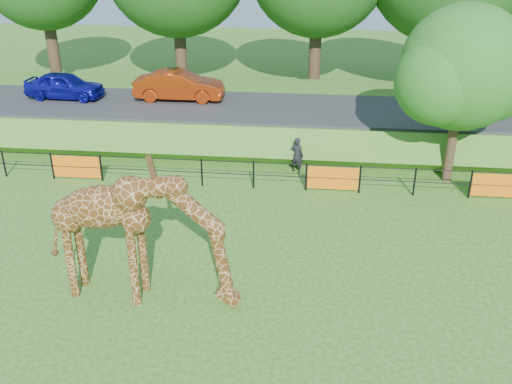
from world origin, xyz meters
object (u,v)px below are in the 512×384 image
giraffe (142,238)px  car_blue (64,85)px  visitor (297,155)px  tree_east (465,72)px  car_red (179,85)px

giraffe → car_blue: giraffe is taller
visitor → giraffe: bearing=90.2°
visitor → tree_east: 6.99m
giraffe → car_blue: (-7.95, 13.71, 0.22)m
tree_east → visitor: bearing=178.8°
car_blue → tree_east: (17.61, -4.76, 2.22)m
car_red → tree_east: 13.21m
car_blue → giraffe: bearing=-147.0°
tree_east → giraffe: bearing=-137.2°
giraffe → car_red: giraffe is taller
visitor → car_red: bearing=-17.9°
visitor → tree_east: (6.03, -0.13, 3.54)m
tree_east → car_red: bearing=156.8°
giraffe → visitor: size_ratio=3.50×
car_red → visitor: 7.90m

